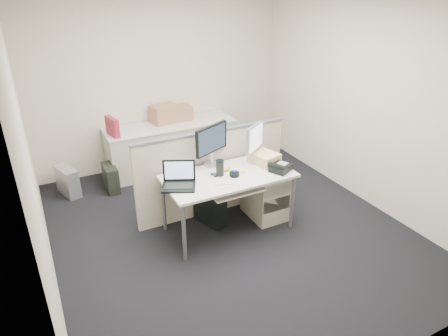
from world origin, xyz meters
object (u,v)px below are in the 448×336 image
laptop (178,176)px  desk_phone (281,168)px  desk (228,180)px  monitor_main (212,146)px

laptop → desk_phone: 1.23m
desk → monitor_main: bearing=100.7°
desk_phone → desk: bearing=137.4°
desk_phone → monitor_main: bearing=117.0°
desk → laptop: 0.65m
desk → monitor_main: monitor_main is taller
desk_phone → laptop: bearing=146.7°
desk → laptop: (-0.62, -0.02, 0.20)m
monitor_main → desk_phone: (0.66, -0.50, -0.22)m
monitor_main → desk: bearing=-103.6°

